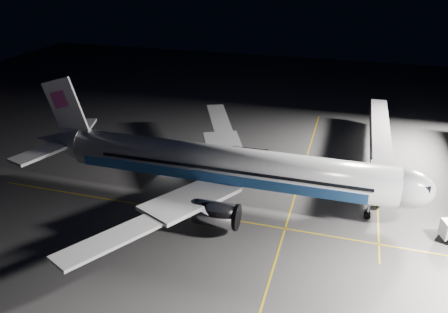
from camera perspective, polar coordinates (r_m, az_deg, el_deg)
ground at (r=66.60m, az=0.30°, el=-5.20°), size 200.00×200.00×0.00m
guide_line_main at (r=64.89m, az=8.86°, el=-6.42°), size 0.25×80.00×0.01m
guide_line_cross at (r=61.72m, az=-1.29°, el=-7.89°), size 70.00×0.25×0.01m
guide_line_side at (r=73.55m, az=19.33°, el=-3.63°), size 0.25×40.00×0.01m
airliner at (r=64.42m, az=-0.61°, el=-1.10°), size 61.48×54.22×16.64m
jet_bridge at (r=78.97m, az=19.71°, el=2.01°), size 3.60×34.40×6.30m
baggage_tug at (r=76.73m, az=-6.98°, el=-0.38°), size 2.97×2.66×1.80m
safety_cone_a at (r=76.94m, az=7.44°, el=-0.77°), size 0.39×0.39×0.59m
safety_cone_b at (r=77.51m, az=6.59°, el=-0.49°), size 0.44×0.44×0.66m
safety_cone_c at (r=78.00m, az=-1.58°, el=-0.20°), size 0.36×0.36×0.54m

